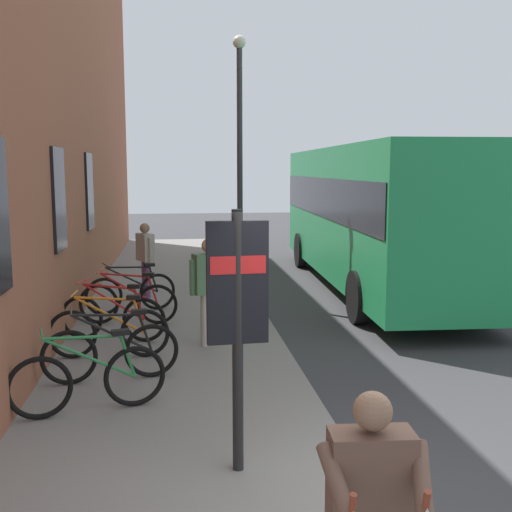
# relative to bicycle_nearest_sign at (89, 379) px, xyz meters

# --- Properties ---
(ground) EXTENTS (60.00, 60.00, 0.00)m
(ground) POSITION_rel_bicycle_nearest_sign_xyz_m (3.51, -3.69, -0.51)
(ground) COLOR #38383A
(sidewalk_pavement) EXTENTS (24.00, 3.50, 0.12)m
(sidewalk_pavement) POSITION_rel_bicycle_nearest_sign_xyz_m (5.51, -0.94, -0.45)
(sidewalk_pavement) COLOR gray
(sidewalk_pavement) RESTS_ON ground
(station_facade) EXTENTS (22.00, 0.65, 9.78)m
(station_facade) POSITION_rel_bicycle_nearest_sign_xyz_m (6.51, 1.11, 4.38)
(station_facade) COLOR #9E563D
(station_facade) RESTS_ON ground
(bicycle_nearest_sign) EXTENTS (0.60, 1.73, 0.97)m
(bicycle_nearest_sign) POSITION_rel_bicycle_nearest_sign_xyz_m (0.00, 0.00, 0.00)
(bicycle_nearest_sign) COLOR black
(bicycle_nearest_sign) RESTS_ON sidewalk_pavement
(bicycle_end_of_row) EXTENTS (0.49, 1.76, 0.97)m
(bicycle_end_of_row) POSITION_rel_bicycle_nearest_sign_xyz_m (1.05, -0.15, 0.00)
(bicycle_end_of_row) COLOR black
(bicycle_end_of_row) RESTS_ON sidewalk_pavement
(bicycle_under_window) EXTENTS (0.48, 1.77, 0.97)m
(bicycle_under_window) POSITION_rel_bicycle_nearest_sign_xyz_m (2.08, -0.01, 0.00)
(bicycle_under_window) COLOR black
(bicycle_under_window) RESTS_ON sidewalk_pavement
(bicycle_leaning_wall) EXTENTS (0.63, 1.72, 0.97)m
(bicycle_leaning_wall) POSITION_rel_bicycle_nearest_sign_xyz_m (3.01, 0.02, 0.00)
(bicycle_leaning_wall) COLOR black
(bicycle_leaning_wall) RESTS_ON sidewalk_pavement
(bicycle_mid_rack) EXTENTS (0.48, 1.76, 0.97)m
(bicycle_mid_rack) POSITION_rel_bicycle_nearest_sign_xyz_m (4.08, -0.15, 0.00)
(bicycle_mid_rack) COLOR black
(bicycle_mid_rack) RESTS_ON sidewalk_pavement
(bicycle_far_end) EXTENTS (0.69, 1.70, 0.97)m
(bicycle_far_end) POSITION_rel_bicycle_nearest_sign_xyz_m (5.00, -0.14, 0.00)
(bicycle_far_end) COLOR black
(bicycle_far_end) RESTS_ON sidewalk_pavement
(transit_info_sign) EXTENTS (0.12, 0.55, 2.40)m
(transit_info_sign) POSITION_rel_bicycle_nearest_sign_xyz_m (-1.56, -1.54, 1.21)
(transit_info_sign) COLOR black
(transit_info_sign) RESTS_ON sidewalk_pavement
(city_bus) EXTENTS (10.59, 2.97, 3.35)m
(city_bus) POSITION_rel_bicycle_nearest_sign_xyz_m (7.36, -5.69, 1.41)
(city_bus) COLOR #1E8C4C
(city_bus) RESTS_ON ground
(pedestrian_near_bus) EXTENTS (0.55, 0.42, 1.60)m
(pedestrian_near_bus) POSITION_rel_bicycle_nearest_sign_xyz_m (6.43, -0.35, 0.59)
(pedestrian_near_bus) COLOR #723F72
(pedestrian_near_bus) RESTS_ON sidewalk_pavement
(pedestrian_crossing_street) EXTENTS (0.39, 0.61, 1.69)m
(pedestrian_crossing_street) POSITION_rel_bicycle_nearest_sign_xyz_m (2.54, -1.50, 0.64)
(pedestrian_crossing_street) COLOR #B2A599
(pedestrian_crossing_street) RESTS_ON sidewalk_pavement
(tourist_with_hotdogs) EXTENTS (0.56, 0.61, 1.58)m
(tourist_with_hotdogs) POSITION_rel_bicycle_nearest_sign_xyz_m (-3.92, -2.02, 0.59)
(tourist_with_hotdogs) COLOR #723F72
(tourist_with_hotdogs) RESTS_ON sidewalk_pavement
(street_lamp) EXTENTS (0.28, 0.28, 5.51)m
(street_lamp) POSITION_rel_bicycle_nearest_sign_xyz_m (6.42, -2.39, 2.85)
(street_lamp) COLOR #333338
(street_lamp) RESTS_ON sidewalk_pavement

